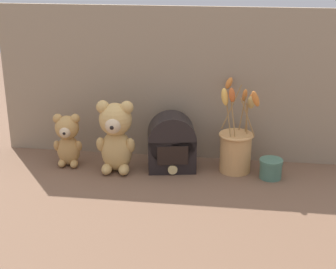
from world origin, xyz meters
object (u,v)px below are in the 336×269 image
at_px(vintage_radio, 172,144).
at_px(flower_vase, 236,147).
at_px(teddy_bear_large, 116,135).
at_px(decorative_tin_tall, 271,169).
at_px(teddy_bear_medium, 68,139).

bearing_deg(vintage_radio, flower_vase, 3.27).
xyz_separation_m(teddy_bear_large, decorative_tin_tall, (0.55, 0.02, -0.10)).
relative_size(teddy_bear_large, decorative_tin_tall, 3.23).
bearing_deg(flower_vase, teddy_bear_medium, -177.21).
height_order(teddy_bear_large, flower_vase, flower_vase).
bearing_deg(vintage_radio, decorative_tin_tall, -4.84).
distance_m(teddy_bear_medium, vintage_radio, 0.38).
height_order(teddy_bear_large, vintage_radio, teddy_bear_large).
height_order(flower_vase, decorative_tin_tall, flower_vase).
relative_size(teddy_bear_medium, vintage_radio, 0.95).
xyz_separation_m(teddy_bear_large, flower_vase, (0.42, 0.06, -0.04)).
distance_m(teddy_bear_large, vintage_radio, 0.20).
distance_m(teddy_bear_large, teddy_bear_medium, 0.19).
xyz_separation_m(teddy_bear_medium, vintage_radio, (0.38, 0.02, -0.01)).
distance_m(vintage_radio, decorative_tin_tall, 0.36).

